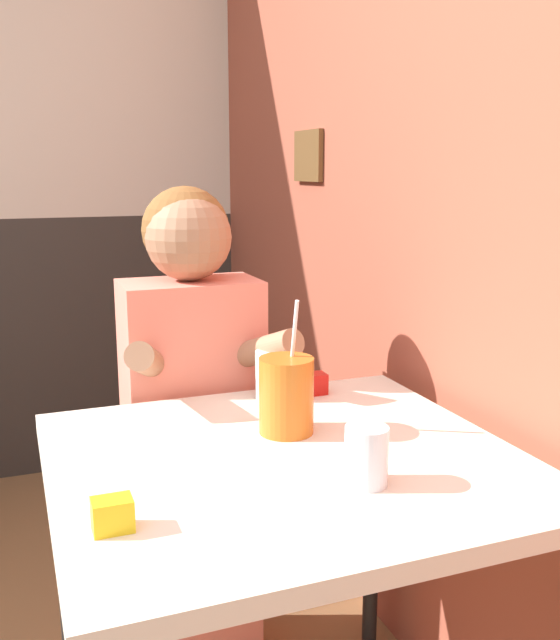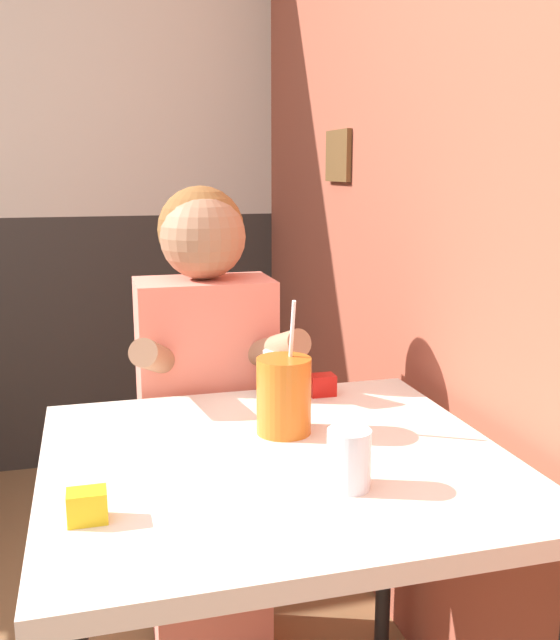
{
  "view_description": "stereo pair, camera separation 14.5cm",
  "coord_description": "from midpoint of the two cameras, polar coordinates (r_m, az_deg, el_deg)",
  "views": [
    {
      "loc": [
        0.43,
        -0.76,
        1.3
      ],
      "look_at": [
        0.94,
        0.57,
        0.99
      ],
      "focal_mm": 40.0,
      "sensor_mm": 36.0,
      "label": 1
    },
    {
      "loc": [
        0.57,
        -0.8,
        1.3
      ],
      "look_at": [
        0.94,
        0.57,
        0.99
      ],
      "focal_mm": 40.0,
      "sensor_mm": 36.0,
      "label": 2
    }
  ],
  "objects": [
    {
      "name": "glass_center",
      "position": [
        1.66,
        -3.37,
        -4.43
      ],
      "size": [
        0.07,
        0.07,
        0.11
      ],
      "color": "silver",
      "rests_on": "main_table"
    },
    {
      "name": "cocktail_pitcher",
      "position": [
        1.44,
        -2.38,
        -6.08
      ],
      "size": [
        0.11,
        0.11,
        0.28
      ],
      "color": "#C6661E",
      "rests_on": "main_table"
    },
    {
      "name": "brick_wall_right",
      "position": [
        2.14,
        4.07,
        13.43
      ],
      "size": [
        0.08,
        4.32,
        2.7
      ],
      "color": "#9E4C38",
      "rests_on": "ground_plane"
    },
    {
      "name": "main_table",
      "position": [
        1.39,
        -2.6,
        -13.81
      ],
      "size": [
        0.86,
        0.81,
        0.77
      ],
      "color": "beige",
      "rests_on": "ground_plane"
    },
    {
      "name": "glass_near_pitcher",
      "position": [
        1.23,
        3.5,
        -10.86
      ],
      "size": [
        0.08,
        0.08,
        0.1
      ],
      "color": "silver",
      "rests_on": "main_table"
    },
    {
      "name": "person_seated",
      "position": [
        1.86,
        -9.21,
        -7.75
      ],
      "size": [
        0.42,
        0.41,
        1.26
      ],
      "color": "#EA7F6B",
      "rests_on": "ground_plane"
    },
    {
      "name": "condiment_mustard",
      "position": [
        1.14,
        -16.98,
        -14.76
      ],
      "size": [
        0.06,
        0.04,
        0.05
      ],
      "color": "yellow",
      "rests_on": "main_table"
    },
    {
      "name": "condiment_ketchup",
      "position": [
        1.7,
        0.23,
        -5.16
      ],
      "size": [
        0.06,
        0.04,
        0.05
      ],
      "color": "#B7140F",
      "rests_on": "main_table"
    }
  ]
}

